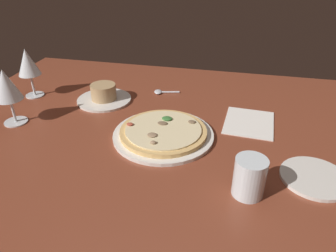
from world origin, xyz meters
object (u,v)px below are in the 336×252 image
at_px(wine_glass_far, 28,64).
at_px(water_glass, 249,179).
at_px(pizza_main, 163,133).
at_px(wine_glass_near, 6,86).
at_px(ramekin_on_saucer, 104,95).
at_px(paper_menu, 249,123).
at_px(side_plate, 315,178).
at_px(spoon, 161,92).

height_order(wine_glass_far, water_glass, wine_glass_far).
distance_m(pizza_main, wine_glass_near, 0.48).
bearing_deg(wine_glass_far, ramekin_on_saucer, 3.43).
bearing_deg(ramekin_on_saucer, paper_menu, -5.62).
height_order(wine_glass_far, paper_menu, wine_glass_far).
bearing_deg(water_glass, wine_glass_near, 166.60).
distance_m(wine_glass_far, wine_glass_near, 0.20).
bearing_deg(pizza_main, wine_glass_far, 162.25).
bearing_deg(side_plate, spoon, 139.93).
bearing_deg(side_plate, water_glass, -151.43).
bearing_deg(side_plate, pizza_main, 164.92).
bearing_deg(spoon, wine_glass_near, -140.89).
relative_size(wine_glass_near, paper_menu, 0.97).
height_order(side_plate, spoon, spoon).
bearing_deg(pizza_main, wine_glass_near, -177.24).
bearing_deg(wine_glass_near, pizza_main, 2.76).
bearing_deg(spoon, pizza_main, -74.67).
xyz_separation_m(wine_glass_far, water_glass, (0.76, -0.36, -0.08)).
bearing_deg(wine_glass_far, side_plate, -16.62).
distance_m(ramekin_on_saucer, water_glass, 0.62).
bearing_deg(spoon, paper_menu, -26.12).
relative_size(wine_glass_near, spoon, 1.79).
bearing_deg(pizza_main, paper_menu, 29.09).
xyz_separation_m(wine_glass_near, side_plate, (0.86, -0.08, -0.12)).
bearing_deg(side_plate, ramekin_on_saucer, 156.07).
bearing_deg(ramekin_on_saucer, spoon, 31.15).
bearing_deg(side_plate, wine_glass_near, 174.46).
height_order(pizza_main, side_plate, pizza_main).
height_order(water_glass, paper_menu, water_glass).
height_order(pizza_main, ramekin_on_saucer, ramekin_on_saucer).
distance_m(wine_glass_near, water_glass, 0.72).
distance_m(side_plate, paper_menu, 0.28).
distance_m(wine_glass_near, paper_menu, 0.73).
bearing_deg(wine_glass_far, spoon, 15.63).
bearing_deg(spoon, water_glass, -56.61).
bearing_deg(wine_glass_near, water_glass, -13.40).
height_order(side_plate, paper_menu, side_plate).
bearing_deg(side_plate, paper_menu, 122.24).
relative_size(ramekin_on_saucer, wine_glass_far, 1.09).
bearing_deg(water_glass, spoon, 123.39).
distance_m(wine_glass_near, spoon, 0.51).
distance_m(wine_glass_far, spoon, 0.47).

